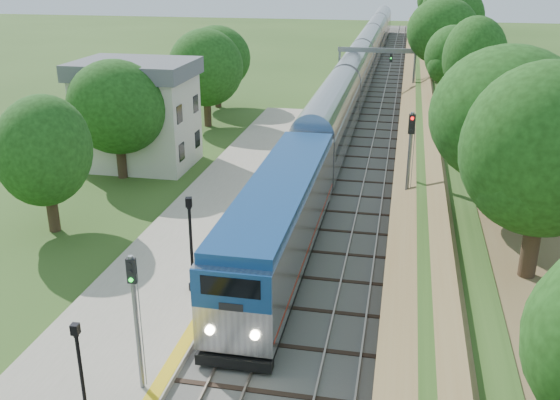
% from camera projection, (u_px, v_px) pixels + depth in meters
% --- Properties ---
extents(trackbed, '(9.50, 170.00, 0.28)m').
position_uv_depth(trackbed, '(373.00, 96.00, 72.99)').
color(trackbed, '#4C4944').
rests_on(trackbed, ground).
extents(platform, '(6.40, 68.00, 0.38)m').
position_uv_depth(platform, '(190.00, 248.00, 34.02)').
color(platform, gray).
rests_on(platform, ground).
extents(yellow_stripe, '(0.55, 68.00, 0.01)m').
position_uv_depth(yellow_stripe, '(241.00, 249.00, 33.43)').
color(yellow_stripe, gold).
rests_on(yellow_stripe, platform).
extents(embankment, '(10.64, 170.00, 11.70)m').
position_uv_depth(embankment, '(447.00, 82.00, 70.78)').
color(embankment, brown).
rests_on(embankment, ground).
extents(station_building, '(8.60, 6.60, 8.00)m').
position_uv_depth(station_building, '(138.00, 113.00, 47.05)').
color(station_building, beige).
rests_on(station_building, ground).
extents(signal_gantry, '(8.40, 0.38, 6.20)m').
position_uv_depth(signal_gantry, '(376.00, 61.00, 66.62)').
color(signal_gantry, slate).
rests_on(signal_gantry, ground).
extents(trees_behind_platform, '(7.82, 53.32, 7.21)m').
position_uv_depth(trees_behind_platform, '(118.00, 142.00, 37.83)').
color(trees_behind_platform, '#332316').
rests_on(trees_behind_platform, ground).
extents(train, '(3.10, 124.39, 4.56)m').
position_uv_depth(train, '(361.00, 66.00, 78.98)').
color(train, black).
rests_on(train, trackbed).
extents(lamppost_mid, '(0.39, 0.39, 3.92)m').
position_uv_depth(lamppost_mid, '(82.00, 382.00, 20.14)').
color(lamppost_mid, black).
rests_on(lamppost_mid, platform).
extents(lamppost_far, '(0.46, 0.46, 4.63)m').
position_uv_depth(lamppost_far, '(191.00, 250.00, 28.61)').
color(lamppost_far, black).
rests_on(lamppost_far, platform).
extents(signal_platform, '(0.31, 0.25, 5.28)m').
position_uv_depth(signal_platform, '(135.00, 309.00, 21.48)').
color(signal_platform, slate).
rests_on(signal_platform, platform).
extents(signal_farside, '(0.38, 0.30, 6.88)m').
position_uv_depth(signal_farside, '(409.00, 158.00, 35.48)').
color(signal_farside, slate).
rests_on(signal_farside, ground).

